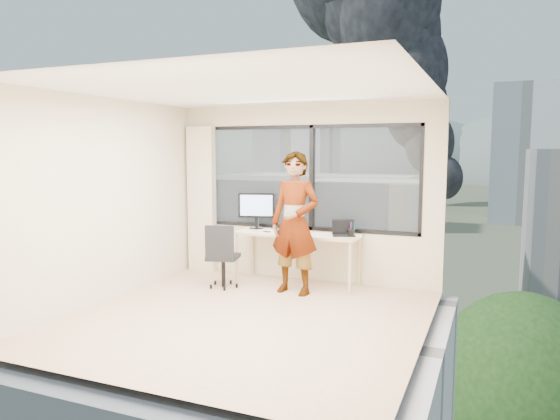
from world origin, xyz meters
The scene contains 25 objects.
floor centered at (0.00, 0.00, 0.00)m, with size 4.00×4.00×0.01m, color #DCB38F.
ceiling centered at (0.00, 0.00, 2.60)m, with size 4.00×4.00×0.01m, color white.
wall_front centered at (0.00, -2.00, 1.30)m, with size 4.00×0.01×2.60m, color beige.
wall_left centered at (-2.00, 0.00, 1.30)m, with size 0.01×4.00×2.60m, color beige.
wall_right centered at (2.00, 0.00, 1.30)m, with size 0.01×4.00×2.60m, color beige.
window_wall centered at (0.05, 2.00, 1.52)m, with size 3.30×0.16×1.55m, color black, non-canonical shape.
curtain centered at (-1.72, 1.88, 1.15)m, with size 0.45×0.14×2.30m, color beige.
desk centered at (0.00, 1.66, 0.38)m, with size 1.80×0.60×0.75m, color tan.
chair centered at (-0.90, 1.07, 0.46)m, with size 0.47×0.47×0.93m, color black, non-canonical shape.
person centered at (0.14, 1.18, 0.96)m, with size 0.70×0.46×1.92m, color #2D2D33.
monitor centered at (-0.72, 1.80, 1.02)m, with size 0.55×0.12×0.55m, color black, non-canonical shape.
game_console centered at (-0.15, 1.92, 0.79)m, with size 0.32×0.27×0.08m, color white.
laptop centered at (0.69, 1.65, 0.85)m, with size 0.31×0.32×0.20m, color black, non-canonical shape.
cellphone centered at (-0.44, 1.55, 0.76)m, with size 0.12×0.05×0.01m, color black.
pen_cup centered at (0.80, 1.63, 0.80)m, with size 0.08×0.08×0.10m, color black.
handbag centered at (0.68, 1.87, 0.85)m, with size 0.25×0.13×0.19m, color #0E544A.
exterior_ground centered at (0.00, 120.00, -14.00)m, with size 400.00×400.00×0.04m, color #515B3D.
near_bldg_a centered at (-9.00, 30.00, -7.00)m, with size 16.00×12.00×14.00m, color #EEE9C8.
far_tower_a centered at (-35.00, 95.00, 0.00)m, with size 14.00×14.00×28.00m, color silver.
far_tower_b centered at (8.00, 120.00, 1.00)m, with size 13.00×13.00×30.00m, color silver.
far_tower_d centered at (-60.00, 150.00, -3.00)m, with size 16.00×14.00×22.00m, color silver.
hill_a centered at (-120.00, 320.00, -14.00)m, with size 288.00×216.00×90.00m, color slate.
tree_a centered at (-16.00, 22.00, -10.00)m, with size 7.00×7.00×8.00m, color #1E4316, non-canonical shape.
tree_b centered at (4.00, 18.00, -9.50)m, with size 7.60×7.60×9.00m, color #1E4316, non-canonical shape.
smoke_plume_a centered at (-10.00, 150.00, 39.00)m, with size 40.00×24.00×90.00m, color black, non-canonical shape.
Camera 1 is at (2.59, -5.24, 1.94)m, focal length 33.22 mm.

